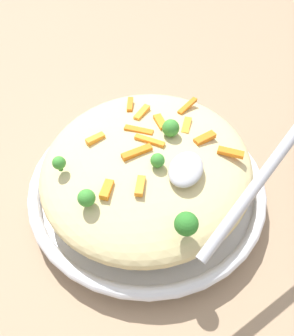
% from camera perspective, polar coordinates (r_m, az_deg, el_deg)
% --- Properties ---
extents(ground_plane, '(2.40, 2.40, 0.00)m').
position_cam_1_polar(ground_plane, '(0.51, -0.00, -4.52)').
color(ground_plane, '#9E7F60').
extents(serving_bowl, '(0.33, 0.33, 0.04)m').
position_cam_1_polar(serving_bowl, '(0.50, -0.00, -3.12)').
color(serving_bowl, silver).
rests_on(serving_bowl, ground_plane).
extents(pasta_mound, '(0.30, 0.28, 0.07)m').
position_cam_1_polar(pasta_mound, '(0.46, -0.00, 0.41)').
color(pasta_mound, '#DBC689').
rests_on(pasta_mound, serving_bowl).
extents(carrot_piece_0, '(0.01, 0.04, 0.01)m').
position_cam_1_polar(carrot_piece_0, '(0.44, 0.32, 4.51)').
color(carrot_piece_0, orange).
rests_on(carrot_piece_0, pasta_mound).
extents(carrot_piece_1, '(0.03, 0.01, 0.01)m').
position_cam_1_polar(carrot_piece_1, '(0.40, -6.67, -3.56)').
color(carrot_piece_1, orange).
rests_on(carrot_piece_1, pasta_mound).
extents(carrot_piece_2, '(0.03, 0.03, 0.01)m').
position_cam_1_polar(carrot_piece_2, '(0.46, 9.52, 4.86)').
color(carrot_piece_2, orange).
rests_on(carrot_piece_2, pasta_mound).
extents(carrot_piece_3, '(0.04, 0.03, 0.01)m').
position_cam_1_polar(carrot_piece_3, '(0.43, -1.69, 2.60)').
color(carrot_piece_3, orange).
rests_on(carrot_piece_3, pasta_mound).
extents(carrot_piece_4, '(0.04, 0.02, 0.01)m').
position_cam_1_polar(carrot_piece_4, '(0.51, 6.70, 10.12)').
color(carrot_piece_4, orange).
rests_on(carrot_piece_4, pasta_mound).
extents(carrot_piece_5, '(0.01, 0.03, 0.01)m').
position_cam_1_polar(carrot_piece_5, '(0.45, 13.65, 2.52)').
color(carrot_piece_5, orange).
rests_on(carrot_piece_5, pasta_mound).
extents(carrot_piece_6, '(0.03, 0.02, 0.01)m').
position_cam_1_polar(carrot_piece_6, '(0.39, -1.14, -2.98)').
color(carrot_piece_6, orange).
rests_on(carrot_piece_6, pasta_mound).
extents(carrot_piece_7, '(0.03, 0.01, 0.01)m').
position_cam_1_polar(carrot_piece_7, '(0.49, -0.85, 9.09)').
color(carrot_piece_7, orange).
rests_on(carrot_piece_7, pasta_mound).
extents(carrot_piece_8, '(0.03, 0.02, 0.01)m').
position_cam_1_polar(carrot_piece_8, '(0.45, -8.52, 4.78)').
color(carrot_piece_8, orange).
rests_on(carrot_piece_8, pasta_mound).
extents(carrot_piece_9, '(0.03, 0.03, 0.01)m').
position_cam_1_polar(carrot_piece_9, '(0.47, 1.97, 7.65)').
color(carrot_piece_9, orange).
rests_on(carrot_piece_9, pasta_mound).
extents(carrot_piece_10, '(0.03, 0.01, 0.01)m').
position_cam_1_polar(carrot_piece_10, '(0.47, 6.53, 6.93)').
color(carrot_piece_10, orange).
rests_on(carrot_piece_10, pasta_mound).
extents(carrot_piece_11, '(0.01, 0.04, 0.01)m').
position_cam_1_polar(carrot_piece_11, '(0.46, -1.38, 6.20)').
color(carrot_piece_11, orange).
rests_on(carrot_piece_11, pasta_mound).
extents(carrot_piece_12, '(0.03, 0.02, 0.01)m').
position_cam_1_polar(carrot_piece_12, '(0.50, -2.82, 10.38)').
color(carrot_piece_12, orange).
rests_on(carrot_piece_12, pasta_mound).
extents(broccoli_floret_0, '(0.02, 0.02, 0.02)m').
position_cam_1_polar(broccoli_floret_0, '(0.42, -14.32, 0.79)').
color(broccoli_floret_0, '#377928').
rests_on(broccoli_floret_0, pasta_mound).
extents(broccoli_floret_1, '(0.02, 0.02, 0.03)m').
position_cam_1_polar(broccoli_floret_1, '(0.45, 3.94, 6.58)').
color(broccoli_floret_1, '#377928').
rests_on(broccoli_floret_1, pasta_mound).
extents(broccoli_floret_2, '(0.02, 0.02, 0.02)m').
position_cam_1_polar(broccoli_floret_2, '(0.38, -9.96, -4.91)').
color(broccoli_floret_2, '#377928').
rests_on(broccoli_floret_2, pasta_mound).
extents(broccoli_floret_3, '(0.02, 0.02, 0.02)m').
position_cam_1_polar(broccoli_floret_3, '(0.41, 1.75, 1.25)').
color(broccoli_floret_3, '#377928').
rests_on(broccoli_floret_3, pasta_mound).
extents(broccoli_floret_4, '(0.03, 0.03, 0.03)m').
position_cam_1_polar(broccoli_floret_4, '(0.36, 6.51, -9.19)').
color(broccoli_floret_4, '#296820').
rests_on(broccoli_floret_4, pasta_mound).
extents(serving_spoon, '(0.16, 0.13, 0.08)m').
position_cam_1_polar(serving_spoon, '(0.39, 10.25, -1.32)').
color(serving_spoon, '#B7B7BC').
rests_on(serving_spoon, pasta_mound).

